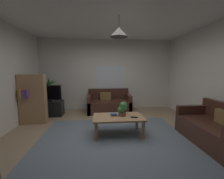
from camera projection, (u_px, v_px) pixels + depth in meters
name	position (u px, v px, depth m)	size (l,w,h in m)	color
floor	(113.00, 137.00, 3.23)	(5.08, 4.91, 0.02)	#9E8466
rug	(114.00, 141.00, 3.03)	(3.30, 2.70, 0.01)	slate
wall_back	(107.00, 75.00, 5.50)	(5.20, 0.06, 2.68)	silver
wall_right	(222.00, 78.00, 3.28)	(0.06, 4.91, 2.68)	silver
ceiling	(113.00, 12.00, 2.87)	(5.08, 4.91, 0.02)	white
window_pane	(111.00, 79.00, 5.51)	(1.17, 0.01, 1.02)	white
couch_under_window	(109.00, 104.00, 5.15)	(1.53, 0.82, 0.82)	#47281E
couch_right_side	(215.00, 130.00, 2.91)	(0.82, 1.44, 0.82)	#47281E
coffee_table	(118.00, 119.00, 3.28)	(1.16, 0.66, 0.44)	#A87F56
book_on_table_0	(114.00, 115.00, 3.32)	(0.15, 0.09, 0.02)	#99663F
book_on_table_1	(114.00, 114.00, 3.31)	(0.15, 0.11, 0.03)	#2D4C8C
remote_on_table_0	(134.00, 117.00, 3.18)	(0.05, 0.16, 0.02)	black
potted_plant_on_table	(123.00, 109.00, 3.30)	(0.23, 0.19, 0.34)	brown
tv_stand	(49.00, 108.00, 4.69)	(0.90, 0.44, 0.50)	black
tv	(48.00, 93.00, 4.60)	(0.85, 0.16, 0.53)	black
potted_palm_corner	(48.00, 95.00, 5.13)	(0.86, 0.88, 1.37)	#4C4C51
bookshelf_corner	(33.00, 99.00, 3.94)	(0.70, 0.31, 1.40)	#A87F56
pendant_lamp	(119.00, 32.00, 3.02)	(0.39, 0.39, 0.46)	black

